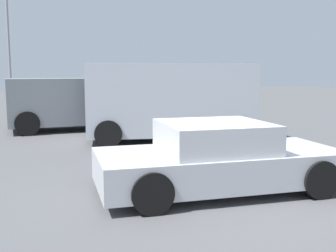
# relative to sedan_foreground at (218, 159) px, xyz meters

# --- Properties ---
(ground_plane) EXTENTS (80.00, 80.00, 0.00)m
(ground_plane) POSITION_rel_sedan_foreground_xyz_m (0.04, -0.13, -0.56)
(ground_plane) COLOR #515154
(sedan_foreground) EXTENTS (4.49, 2.59, 1.21)m
(sedan_foreground) POSITION_rel_sedan_foreground_xyz_m (0.00, 0.00, 0.00)
(sedan_foreground) COLOR #B7BABF
(sedan_foreground) RESTS_ON ground_plane
(dog) EXTENTS (0.67, 0.23, 0.42)m
(dog) POSITION_rel_sedan_foreground_xyz_m (1.87, 1.95, -0.29)
(dog) COLOR white
(dog) RESTS_ON ground_plane
(van_white) EXTENTS (5.29, 3.47, 2.32)m
(van_white) POSITION_rel_sedan_foreground_xyz_m (1.63, 5.10, 0.68)
(van_white) COLOR #B2B7C1
(van_white) RESTS_ON ground_plane
(suv_dark) EXTENTS (4.76, 2.38, 1.84)m
(suv_dark) POSITION_rel_sedan_foreground_xyz_m (-0.37, 8.68, 0.45)
(suv_dark) COLOR gray
(suv_dark) RESTS_ON ground_plane
(pedestrian) EXTENTS (0.28, 0.57, 1.60)m
(pedestrian) POSITION_rel_sedan_foreground_xyz_m (3.03, 8.68, 0.39)
(pedestrian) COLOR navy
(pedestrian) RESTS_ON ground_plane
(light_post_near) EXTENTS (0.44, 0.44, 7.53)m
(light_post_near) POSITION_rel_sedan_foreground_xyz_m (-1.47, 20.03, 4.43)
(light_post_near) COLOR gray
(light_post_near) RESTS_ON ground_plane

